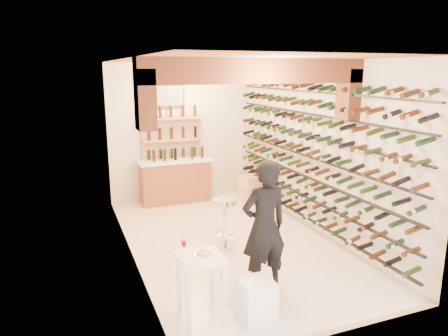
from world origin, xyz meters
The scene contains 11 objects.
ground centered at (0.00, 0.00, 0.00)m, with size 6.00×6.00×0.00m, color silver.
room_shell centered at (0.00, -0.26, 2.25)m, with size 3.52×6.02×3.21m.
wine_rack centered at (1.53, 0.00, 1.55)m, with size 0.32×5.70×2.56m.
back_counter centered at (-0.30, 2.65, 0.53)m, with size 1.70×0.62×1.29m.
back_shelving centered at (-0.30, 2.89, 1.17)m, with size 1.40×0.31×2.73m.
tasting_table centered at (-1.24, -2.05, 0.66)m, with size 0.57×0.57×0.98m.
white_stool centered at (-0.62, -2.38, 0.26)m, with size 0.41×0.41×0.51m, color white.
person centered at (-0.22, -1.76, 0.94)m, with size 0.69×0.45×1.89m, color black.
chrome_barstool centered at (-0.17, -0.16, 0.50)m, with size 0.45×0.45×0.86m.
crate_lower centered at (1.40, 2.10, 0.15)m, with size 0.48×0.34×0.29m, color #DCAB79.
crate_upper centered at (1.40, 2.10, 0.45)m, with size 0.54×0.37×0.32m, color #DCAB79.
Camera 1 is at (-2.69, -6.57, 3.03)m, focal length 33.51 mm.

